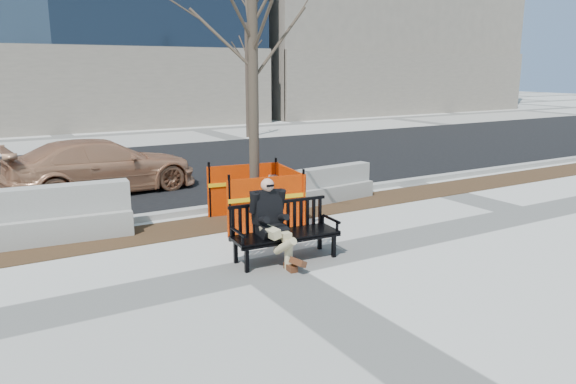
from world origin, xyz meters
name	(u,v)px	position (x,y,z in m)	size (l,w,h in m)	color
ground	(264,268)	(0.00, 0.00, 0.00)	(120.00, 120.00, 0.00)	beige
mulch_strip	(201,226)	(0.00, 2.60, 0.00)	(40.00, 1.20, 0.02)	#47301C
asphalt_street	(120,174)	(0.00, 8.80, 0.00)	(60.00, 10.40, 0.01)	black
curb	(183,212)	(0.00, 3.55, 0.06)	(60.00, 0.25, 0.12)	#9E9B93
bench	(285,260)	(0.46, 0.15, 0.00)	(1.72, 0.62, 0.92)	black
seated_man	(271,261)	(0.22, 0.21, 0.00)	(0.56, 0.94, 1.31)	black
tree_fence	(255,223)	(1.01, 2.28, 0.00)	(2.28, 2.28, 5.70)	#FC3D00
sedan	(104,193)	(-0.94, 6.52, 0.00)	(1.83, 4.50, 1.31)	#B27955
jersey_barrier_left	(29,244)	(-2.95, 3.09, 0.00)	(3.45, 0.69, 0.99)	#9D9A93
jersey_barrier_right	(320,202)	(3.03, 3.03, 0.00)	(2.78, 0.56, 0.80)	gray
far_tree_right	(248,137)	(7.02, 14.69, 0.00)	(1.94, 1.94, 5.23)	#4C3C31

